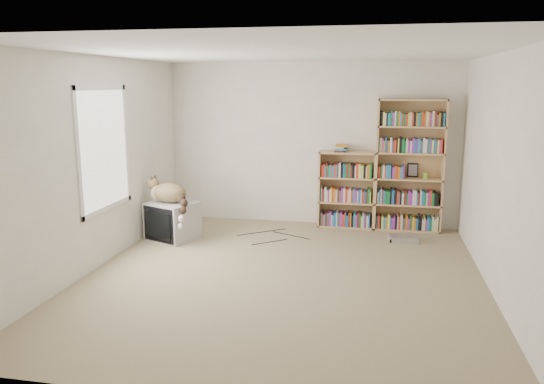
% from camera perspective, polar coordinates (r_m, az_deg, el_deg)
% --- Properties ---
extents(floor, '(4.50, 5.00, 0.01)m').
position_cam_1_polar(floor, '(6.15, 1.17, -9.12)').
color(floor, gray).
rests_on(floor, ground).
extents(wall_back, '(4.50, 0.02, 2.50)m').
position_cam_1_polar(wall_back, '(8.28, 4.23, 5.14)').
color(wall_back, white).
rests_on(wall_back, floor).
extents(wall_front, '(4.50, 0.02, 2.50)m').
position_cam_1_polar(wall_front, '(3.45, -6.01, -4.05)').
color(wall_front, white).
rests_on(wall_front, floor).
extents(wall_left, '(0.02, 5.00, 2.50)m').
position_cam_1_polar(wall_left, '(6.59, -18.44, 2.93)').
color(wall_left, white).
rests_on(wall_left, floor).
extents(wall_right, '(0.02, 5.00, 2.50)m').
position_cam_1_polar(wall_right, '(5.88, 23.37, 1.58)').
color(wall_right, white).
rests_on(wall_right, floor).
extents(ceiling, '(4.50, 5.00, 0.02)m').
position_cam_1_polar(ceiling, '(5.76, 1.27, 14.82)').
color(ceiling, white).
rests_on(ceiling, wall_back).
extents(window, '(0.02, 1.22, 1.52)m').
position_cam_1_polar(window, '(6.74, -17.60, 4.44)').
color(window, white).
rests_on(window, wall_left).
extents(crt_tv, '(0.78, 0.75, 0.53)m').
position_cam_1_polar(crt_tv, '(7.66, -10.60, -3.06)').
color(crt_tv, '#ADADB0').
rests_on(crt_tv, floor).
extents(cat, '(0.73, 0.62, 0.61)m').
position_cam_1_polar(cat, '(7.52, -10.85, -0.44)').
color(cat, '#3C2C18').
rests_on(cat, crt_tv).
extents(bookcase_tall, '(0.98, 0.30, 1.96)m').
position_cam_1_polar(bookcase_tall, '(8.14, 14.55, 2.38)').
color(bookcase_tall, tan).
rests_on(bookcase_tall, floor).
extents(bookcase_short, '(0.85, 0.30, 1.17)m').
position_cam_1_polar(bookcase_short, '(8.20, 8.03, -0.07)').
color(bookcase_short, tan).
rests_on(bookcase_short, floor).
extents(book_stack, '(0.19, 0.25, 0.11)m').
position_cam_1_polar(book_stack, '(8.08, 7.40, 4.71)').
color(book_stack, red).
rests_on(book_stack, bookcase_short).
extents(green_mug, '(0.08, 0.08, 0.09)m').
position_cam_1_polar(green_mug, '(8.15, 16.22, 1.72)').
color(green_mug, '#81A52F').
rests_on(green_mug, bookcase_tall).
extents(framed_print, '(0.16, 0.05, 0.21)m').
position_cam_1_polar(framed_print, '(8.23, 14.90, 2.30)').
color(framed_print, black).
rests_on(framed_print, bookcase_tall).
extents(dvd_player, '(0.42, 0.34, 0.09)m').
position_cam_1_polar(dvd_player, '(7.67, 13.89, -4.90)').
color(dvd_player, '#B8B8BD').
rests_on(dvd_player, floor).
extents(wall_outlet, '(0.01, 0.08, 0.13)m').
position_cam_1_polar(wall_outlet, '(8.12, -12.62, -1.91)').
color(wall_outlet, silver).
rests_on(wall_outlet, wall_left).
extents(floor_cables, '(1.20, 0.70, 0.01)m').
position_cam_1_polar(floor_cables, '(7.63, 0.43, -4.96)').
color(floor_cables, black).
rests_on(floor_cables, floor).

